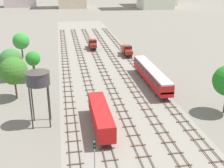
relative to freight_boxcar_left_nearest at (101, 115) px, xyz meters
The scene contains 17 objects.
ground_plane 30.55m from the freight_boxcar_left_nearest, 80.70° to the left, with size 480.00×480.00×0.00m, color slate.
ballast_bed 30.55m from the freight_boxcar_left_nearest, 80.70° to the left, with size 23.71×176.00×0.01m, color gray.
track_far_left 31.53m from the freight_boxcar_left_nearest, 99.03° to the left, with size 2.40×126.00×0.29m.
track_left 31.14m from the freight_boxcar_left_nearest, 90.01° to the left, with size 2.40×126.00×0.29m.
track_centre_left 31.52m from the freight_boxcar_left_nearest, 80.99° to the left, with size 2.40×126.00×0.29m.
track_centre 32.66m from the freight_boxcar_left_nearest, 72.40° to the left, with size 2.40×126.00×0.29m.
track_centre_right 34.46m from the freight_boxcar_left_nearest, 64.55° to the left, with size 2.40×126.00×0.29m.
freight_boxcar_left_nearest is the anchor object (origin of this frame).
passenger_coach_centre_right_near 23.86m from the freight_boxcar_left_nearest, 51.73° to the left, with size 2.96×22.00×3.80m.
shunter_loco_centre_right_mid 47.19m from the freight_boxcar_left_nearest, 71.75° to the left, with size 2.74×8.46×3.10m.
shunter_loco_centre_left_midfar 55.79m from the freight_boxcar_left_nearest, 84.94° to the left, with size 2.74×8.46×3.10m.
water_tower 12.27m from the freight_boxcar_left_nearest, 161.65° to the left, with size 4.11×4.11×10.19m.
signal_post_nearest 11.83m from the freight_boxcar_left_nearest, 102.07° to the right, with size 0.28×0.47×4.74m.
lineside_tree_0 28.90m from the freight_boxcar_left_nearest, 116.36° to the left, with size 3.53×3.53×7.58m.
lineside_tree_2 22.51m from the freight_boxcar_left_nearest, 135.50° to the left, with size 5.74×5.74×9.09m.
lineside_tree_3 51.30m from the freight_boxcar_left_nearest, 110.53° to the left, with size 5.04×5.04×7.86m.
lineside_tree_4 33.59m from the freight_boxcar_left_nearest, 122.96° to the left, with size 5.65×5.65×7.81m.
Camera 1 is at (-10.80, -17.61, 25.12)m, focal length 46.50 mm.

